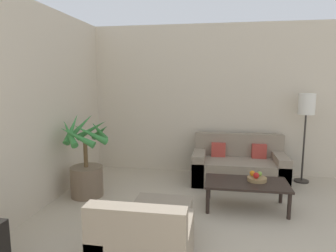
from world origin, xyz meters
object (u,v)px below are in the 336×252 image
at_px(floor_lamp, 306,110).
at_px(ottoman, 162,219).
at_px(potted_palm, 86,167).
at_px(coffee_table, 246,185).
at_px(armchair, 145,252).
at_px(apple_green, 260,174).
at_px(orange_fruit, 252,173).
at_px(fruit_bowl, 257,179).
at_px(sofa_loveseat, 239,167).
at_px(apple_red, 256,175).

height_order(floor_lamp, ottoman, floor_lamp).
height_order(potted_palm, floor_lamp, floor_lamp).
height_order(coffee_table, ottoman, ottoman).
bearing_deg(armchair, floor_lamp, 55.12).
relative_size(potted_palm, apple_green, 18.69).
xyz_separation_m(coffee_table, orange_fruit, (0.09, 0.12, 0.13)).
bearing_deg(potted_palm, apple_green, 1.77).
height_order(orange_fruit, ottoman, orange_fruit).
relative_size(fruit_bowl, armchair, 0.33).
height_order(floor_lamp, armchair, floor_lamp).
relative_size(potted_palm, sofa_loveseat, 0.82).
relative_size(fruit_bowl, ottoman, 0.41).
bearing_deg(apple_red, potted_palm, 179.34).
bearing_deg(coffee_table, orange_fruit, 54.91).
bearing_deg(coffee_table, armchair, -120.77).
relative_size(sofa_loveseat, ottoman, 2.42).
xyz_separation_m(sofa_loveseat, coffee_table, (0.03, -1.05, 0.06)).
bearing_deg(orange_fruit, apple_red, -67.95).
xyz_separation_m(floor_lamp, apple_red, (-0.91, -1.21, -0.77)).
height_order(sofa_loveseat, apple_green, sofa_loveseat).
bearing_deg(apple_red, fruit_bowl, 66.86).
relative_size(potted_palm, armchair, 1.58).
distance_m(floor_lamp, ottoman, 3.12).
bearing_deg(fruit_bowl, apple_green, 57.50).
bearing_deg(floor_lamp, potted_palm, -160.43).
bearing_deg(sofa_loveseat, fruit_bowl, -79.88).
relative_size(coffee_table, orange_fruit, 14.73).
bearing_deg(sofa_loveseat, apple_green, -76.85).
bearing_deg(armchair, sofa_loveseat, 70.57).
height_order(coffee_table, fruit_bowl, fruit_bowl).
height_order(fruit_bowl, apple_red, apple_red).
distance_m(floor_lamp, coffee_table, 1.85).
bearing_deg(orange_fruit, potted_palm, -178.37).
distance_m(floor_lamp, apple_red, 1.70).
distance_m(apple_red, armchair, 2.04).
bearing_deg(potted_palm, coffee_table, -1.40).
height_order(fruit_bowl, ottoman, fruit_bowl).
distance_m(potted_palm, ottoman, 1.65).
bearing_deg(potted_palm, fruit_bowl, 0.33).
xyz_separation_m(coffee_table, armchair, (-0.99, -1.66, -0.06)).
height_order(floor_lamp, fruit_bowl, floor_lamp).
distance_m(fruit_bowl, apple_green, 0.09).
bearing_deg(fruit_bowl, potted_palm, -179.67).
xyz_separation_m(coffee_table, fruit_bowl, (0.14, 0.07, 0.07)).
bearing_deg(fruit_bowl, ottoman, -139.02).
relative_size(sofa_loveseat, orange_fruit, 20.44).
height_order(sofa_loveseat, apple_red, sofa_loveseat).
height_order(apple_red, ottoman, apple_red).
xyz_separation_m(floor_lamp, ottoman, (-2.01, -2.14, -1.03)).
xyz_separation_m(orange_fruit, ottoman, (-1.06, -1.03, -0.26)).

